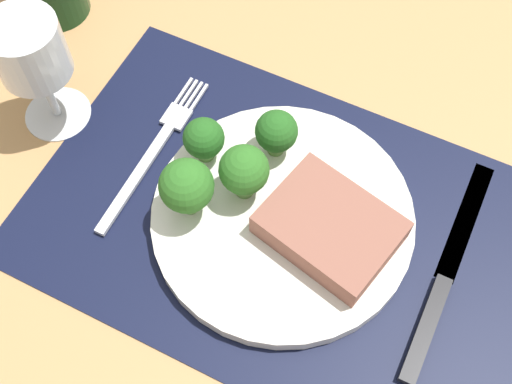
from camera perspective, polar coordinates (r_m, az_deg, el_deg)
ground_plane at (r=61.10cm, az=2.27°, el=-3.38°), size 140.00×110.00×3.00cm
placemat at (r=59.61cm, az=2.32°, el=-2.71°), size 46.38×30.58×0.30cm
plate at (r=58.76cm, az=2.36°, el=-2.31°), size 23.83×23.83×1.60cm
steak at (r=56.40cm, az=6.68°, el=-2.87°), size 12.84×10.89×2.76cm
broccoli_center at (r=58.79cm, az=-4.64°, el=4.69°), size 3.85×3.85×4.88cm
broccoli_near_steak at (r=55.89cm, az=-1.07°, el=1.89°), size 4.49×4.49×6.08cm
broccoli_front_edge at (r=58.85cm, az=1.82°, el=5.32°), size 3.97×3.97×5.11cm
broccoli_back_left at (r=54.93cm, az=-6.16°, el=0.50°), size 4.80×4.80×6.63cm
fork at (r=63.66cm, az=-8.99°, el=3.67°), size 2.40×19.20×0.50cm
knife at (r=59.03cm, az=16.14°, el=-7.84°), size 1.80×23.00×0.80cm
wine_glass at (r=62.07cm, az=-19.24°, el=11.28°), size 6.69×6.69×12.79cm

